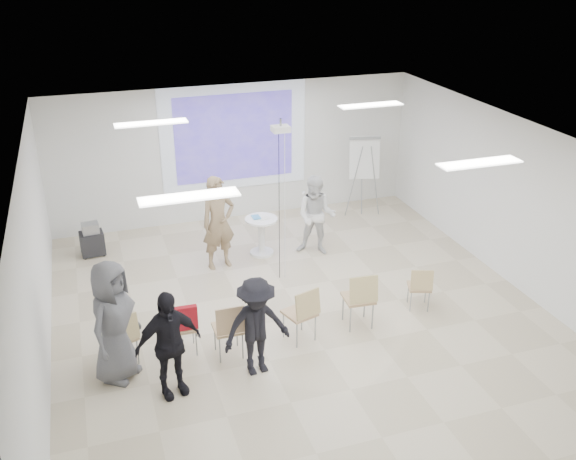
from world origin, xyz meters
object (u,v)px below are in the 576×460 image
object	(u,v)px
player_left	(218,217)
chair_right_far	(420,285)
chair_left_mid	(183,325)
laptop	(228,326)
av_cart	(92,240)
chair_right_inner	(360,296)
audience_mid	(256,321)
audience_outer	(112,315)
chair_far_left	(122,335)
flipchart_easel	(364,159)
pedestal_table	(261,234)
chair_left_inner	(229,326)
player_right	(316,212)
chair_center	(303,310)
audience_left	(168,337)

from	to	relation	value
player_left	chair_right_far	distance (m)	3.91
chair_left_mid	laptop	distance (m)	0.66
chair_left_mid	av_cart	world-z (taller)	chair_left_mid
chair_left_mid	chair_right_inner	size ratio (longest dim) A/B	0.90
chair_left_mid	audience_mid	size ratio (longest dim) A/B	0.52
chair_right_inner	audience_mid	size ratio (longest dim) A/B	0.58
chair_left_mid	audience_mid	world-z (taller)	audience_mid
player_left	laptop	world-z (taller)	player_left
laptop	audience_outer	world-z (taller)	audience_outer
chair_far_left	flipchart_easel	bearing A→B (deg)	13.88
pedestal_table	audience_outer	distance (m)	4.41
player_left	chair_left_inner	size ratio (longest dim) A/B	2.23
player_left	player_right	xyz separation A→B (m)	(1.94, -0.05, -0.13)
laptop	chair_left_mid	bearing A→B (deg)	-16.85
chair_far_left	chair_left_inner	distance (m)	1.55
chair_center	flipchart_easel	xyz separation A→B (m)	(2.96, 4.31, 0.79)
player_left	flipchart_easel	xyz separation A→B (m)	(3.62, 1.42, 0.32)
player_right	av_cart	xyz separation A→B (m)	(-4.25, 1.31, -0.58)
av_cart	audience_left	bearing A→B (deg)	-85.03
laptop	audience_outer	size ratio (longest dim) A/B	0.16
audience_left	audience_outer	world-z (taller)	audience_outer
pedestal_table	flipchart_easel	xyz separation A→B (m)	(2.72, 1.17, 0.91)
chair_right_far	audience_outer	size ratio (longest dim) A/B	0.39
chair_center	laptop	size ratio (longest dim) A/B	2.80
pedestal_table	player_left	xyz separation A→B (m)	(-0.90, -0.24, 0.59)
pedestal_table	audience_outer	xyz separation A→B (m)	(-3.04, -3.13, 0.58)
audience_mid	audience_left	bearing A→B (deg)	178.20
player_right	audience_mid	distance (m)	4.00
chair_right_inner	laptop	world-z (taller)	chair_right_inner
audience_outer	chair_right_far	bearing A→B (deg)	-48.46
pedestal_table	audience_mid	distance (m)	3.85
chair_right_far	flipchart_easel	size ratio (longest dim) A/B	0.43
chair_center	audience_left	xyz separation A→B (m)	(-2.13, -0.61, 0.36)
chair_left_mid	chair_right_inner	bearing A→B (deg)	-1.46
chair_far_left	audience_left	size ratio (longest dim) A/B	0.49
chair_left_mid	chair_right_far	bearing A→B (deg)	2.25
chair_far_left	chair_left_inner	size ratio (longest dim) A/B	0.97
chair_right_inner	chair_left_inner	bearing A→B (deg)	-171.96
player_left	pedestal_table	bearing A→B (deg)	3.14
chair_right_inner	audience_mid	bearing A→B (deg)	-158.02
player_left	chair_left_inner	distance (m)	3.04
chair_right_inner	audience_outer	world-z (taller)	audience_outer
chair_left_mid	flipchart_easel	size ratio (longest dim) A/B	0.48
chair_center	audience_mid	distance (m)	1.06
chair_left_inner	chair_far_left	bearing A→B (deg)	169.38
player_right	av_cart	bearing A→B (deg)	-166.37
chair_right_far	av_cart	bearing A→B (deg)	162.68
chair_left_mid	audience_outer	bearing A→B (deg)	-165.22
chair_far_left	audience_mid	world-z (taller)	audience_mid
chair_left_mid	chair_right_inner	world-z (taller)	chair_right_inner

